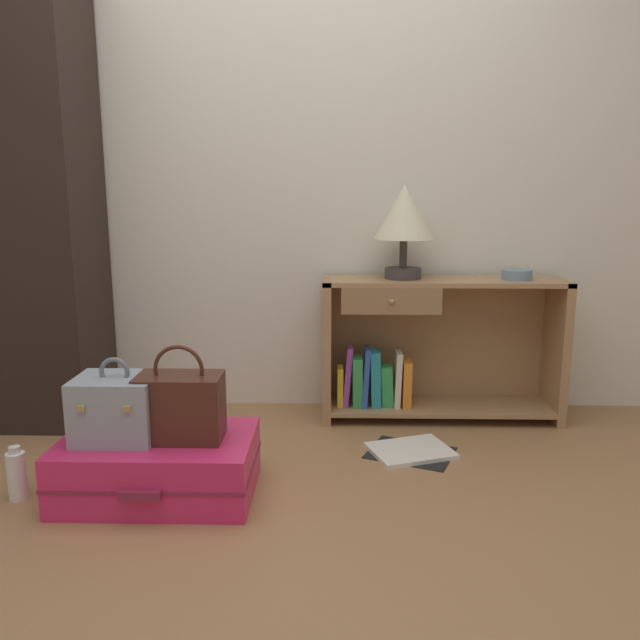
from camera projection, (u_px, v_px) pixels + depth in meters
The scene contains 10 objects.
ground_plane at pixel (264, 566), 1.82m from camera, with size 9.00×9.00×0.00m, color #9E7047.
back_wall at pixel (294, 144), 3.04m from camera, with size 6.40×0.10×2.60m, color silver.
bookshelf at pixel (428, 349), 3.00m from camera, with size 1.12×0.32×0.68m.
table_lamp at pixel (404, 217), 2.88m from camera, with size 0.28×0.28×0.43m.
bowl at pixel (517, 275), 2.90m from camera, with size 0.14×0.14×0.05m, color slate.
suitcase_large at pixel (159, 466), 2.25m from camera, with size 0.69×0.46×0.21m.
train_case at pixel (117, 408), 2.19m from camera, with size 0.28×0.24×0.30m.
handbag at pixel (180, 406), 2.19m from camera, with size 0.29×0.17×0.34m.
bottle at pixel (17, 475), 2.21m from camera, with size 0.07×0.07×0.20m.
open_book_on_floor at pixel (411, 451), 2.62m from camera, with size 0.42×0.38×0.02m.
Camera 1 is at (0.20, -1.64, 1.06)m, focal length 35.23 mm.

